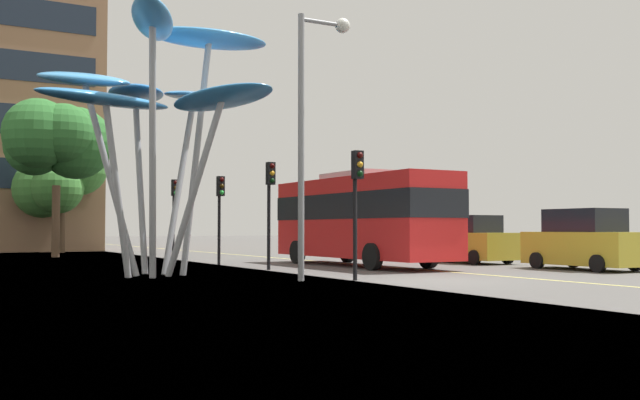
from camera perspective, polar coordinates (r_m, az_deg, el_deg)
ground at (r=20.79m, az=8.19°, el=-6.38°), size 120.00×240.00×0.10m
red_bus at (r=28.91m, az=3.17°, el=-1.15°), size 2.72×9.95×3.67m
leaf_sculpture at (r=24.00m, az=-12.67°, el=8.43°), size 7.58×8.28×7.96m
traffic_light_kerb_near at (r=20.88m, az=2.86°, el=1.05°), size 0.28×0.42×3.67m
traffic_light_kerb_far at (r=26.20m, az=-3.89°, el=0.62°), size 0.28×0.42×3.82m
traffic_light_island_mid at (r=29.98m, az=-7.73°, el=-0.05°), size 0.28×0.42×3.58m
traffic_light_opposite at (r=36.74m, az=-11.21°, el=-0.11°), size 0.28×0.42×3.86m
car_parked_near at (r=27.86m, az=19.78°, el=-3.03°), size 2.06×4.40×2.17m
car_parked_mid at (r=31.83m, az=11.61°, el=-3.11°), size 1.97×3.98×2.02m
street_lamp at (r=21.13m, az=-0.57°, el=7.04°), size 1.68×0.44×7.63m
tree_pavement_near at (r=40.42m, az=-19.78°, el=4.43°), size 5.66×4.50×8.05m
tree_pavement_far at (r=47.28m, az=-19.49°, el=1.61°), size 5.51×4.76×7.16m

